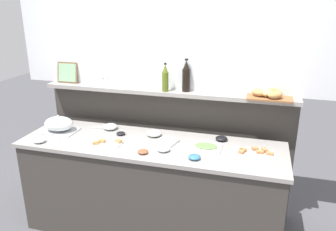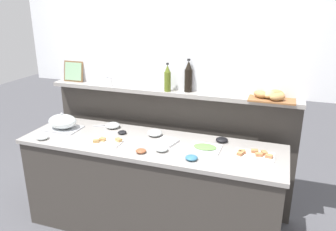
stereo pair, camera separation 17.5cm
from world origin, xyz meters
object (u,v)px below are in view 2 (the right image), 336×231
Objects in this scene: serving_tongs at (102,126)px; framed_picture at (73,71)px; condiment_bowl_teal at (222,140)px; napkin_stack at (166,142)px; serving_cloche at (63,122)px; sandwich_platter_rear at (105,142)px; condiment_bowl_dark at (191,158)px; glass_bowl_small at (162,149)px; glass_bowl_extra at (155,133)px; cold_cuts_platter at (205,147)px; pepper_shaker at (111,81)px; condiment_bowl_cream at (141,151)px; wine_bottle_dark at (188,77)px; condiment_bowl_red at (122,132)px; bread_basket at (272,95)px; salt_shaker at (107,81)px; olive_oil_bottle at (167,79)px; sandwich_platter_side at (254,154)px; glass_bowl_large at (42,137)px; glass_bowl_medium at (113,126)px.

framed_picture is at bearing 150.09° from serving_tongs.
napkin_stack is (-0.46, -0.19, -0.01)m from condiment_bowl_teal.
serving_cloche reaches higher than serving_tongs.
sandwich_platter_rear is 0.83m from condiment_bowl_dark.
napkin_stack is 1.38m from framed_picture.
serving_cloche is (-0.56, 0.16, 0.06)m from sandwich_platter_rear.
glass_bowl_extra is at bearing 121.07° from glass_bowl_small.
cold_cuts_platter is at bearing 26.89° from glass_bowl_small.
condiment_bowl_teal reaches higher than cold_cuts_platter.
pepper_shaker is at bearing 52.81° from serving_cloche.
condiment_bowl_teal is 0.75m from condiment_bowl_cream.
wine_bottle_dark is at bearing 148.08° from condiment_bowl_teal.
condiment_bowl_teal is 0.64× the size of napkin_stack.
condiment_bowl_red is 1.42m from bread_basket.
sandwich_platter_rear is 0.55m from napkin_stack.
napkin_stack is at bearing 178.95° from cold_cuts_platter.
salt_shaker is (-0.05, 0.23, 0.41)m from serving_tongs.
olive_oil_bottle is at bearing 104.33° from glass_bowl_small.
sandwich_platter_side is 3.69× the size of salt_shaker.
condiment_bowl_cream is at bearing 2.11° from glass_bowl_large.
cold_cuts_platter is at bearing 11.10° from sandwich_platter_rear.
sandwich_platter_rear reaches higher than cold_cuts_platter.
condiment_bowl_cream reaches higher than serving_tongs.
olive_oil_bottle reaches higher than framed_picture.
salt_shaker reaches higher than sandwich_platter_rear.
bread_basket is (0.97, 0.04, -0.09)m from olive_oil_bottle.
sandwich_platter_side is 0.94× the size of serving_cloche.
condiment_bowl_dark is at bearing -22.10° from condiment_bowl_red.
cold_cuts_platter is 0.72m from wine_bottle_dark.
condiment_bowl_teal is at bearing 39.13° from glass_bowl_small.
wine_bottle_dark is at bearing 20.50° from glass_bowl_medium.
serving_cloche is 0.29m from glass_bowl_large.
condiment_bowl_red reaches higher than napkin_stack.
condiment_bowl_dark reaches higher than serving_tongs.
salt_shaker is 0.22× the size of bread_basket.
sandwich_platter_side is 1.89m from glass_bowl_large.
condiment_bowl_red is 0.82m from wine_bottle_dark.
serving_tongs is at bearing -29.91° from framed_picture.
glass_bowl_large reaches higher than napkin_stack.
serving_cloche is at bearing -123.22° from salt_shaker.
condiment_bowl_dark is at bearing -30.82° from salt_shaker.
pepper_shaker is (0.32, 0.42, 0.34)m from serving_cloche.
framed_picture is at bearing 174.82° from salt_shaker.
glass_bowl_medium is at bearing 145.77° from condiment_bowl_red.
serving_cloche is 1.12m from olive_oil_bottle.
glass_bowl_large is 1.02× the size of condiment_bowl_teal.
glass_bowl_large is at bearing -177.89° from condiment_bowl_cream.
condiment_bowl_cream reaches higher than condiment_bowl_red.
condiment_bowl_red is 0.60m from pepper_shaker.
cold_cuts_platter is 0.83m from condiment_bowl_red.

